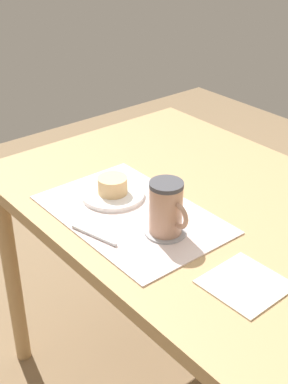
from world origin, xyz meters
TOP-DOWN VIEW (x-y plane):
  - dining_table at (0.00, 0.00)m, footprint 1.08×0.77m
  - placemat at (-0.05, -0.18)m, footprint 0.46×0.30m
  - pastry_plate at (-0.14, -0.17)m, footprint 0.16×0.16m
  - pastry at (-0.14, -0.17)m, footprint 0.08×0.08m
  - coffee_coaster at (0.07, -0.17)m, footprint 0.10×0.10m
  - coffee_mug at (0.07, -0.17)m, footprint 0.11×0.08m
  - teaspoon at (-0.02, -0.31)m, footprint 0.13×0.04m
  - paper_napkin at (0.30, -0.17)m, footprint 0.15×0.15m

SIDE VIEW (x-z plane):
  - dining_table at x=0.00m, z-range 0.28..1.02m
  - placemat at x=-0.05m, z-range 0.74..0.74m
  - paper_napkin at x=0.30m, z-range 0.74..0.74m
  - coffee_coaster at x=0.07m, z-range 0.74..0.75m
  - teaspoon at x=-0.02m, z-range 0.74..0.75m
  - pastry_plate at x=-0.14m, z-range 0.74..0.75m
  - pastry at x=-0.14m, z-range 0.75..0.80m
  - coffee_mug at x=0.07m, z-range 0.75..0.87m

